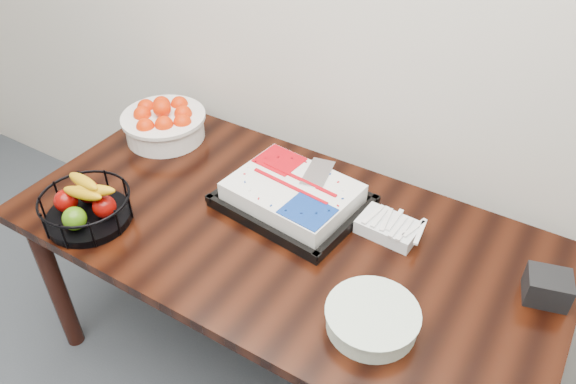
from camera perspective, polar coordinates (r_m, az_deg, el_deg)
The scene contains 7 objects.
table at distance 1.92m, azimuth -0.58°, elevation -5.68°, with size 1.80×0.90×0.75m.
cake_tray at distance 1.92m, azimuth 0.48°, elevation -0.35°, with size 0.51×0.42×0.10m.
tangerine_bowl at distance 2.30m, azimuth -12.55°, elevation 7.38°, with size 0.33×0.33×0.21m.
fruit_basket at distance 1.96m, azimuth -19.85°, elevation -1.29°, with size 0.30×0.30×0.16m.
plate_stack at distance 1.58m, azimuth 8.53°, elevation -12.61°, with size 0.26×0.26×0.06m.
fork_bag at distance 1.85m, azimuth 10.17°, elevation -3.51°, with size 0.20×0.14×0.06m.
napkin_box at distance 1.78m, azimuth 24.85°, elevation -8.77°, with size 0.12×0.10×0.09m, color black.
Camera 1 is at (0.73, 0.85, 2.01)m, focal length 35.00 mm.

